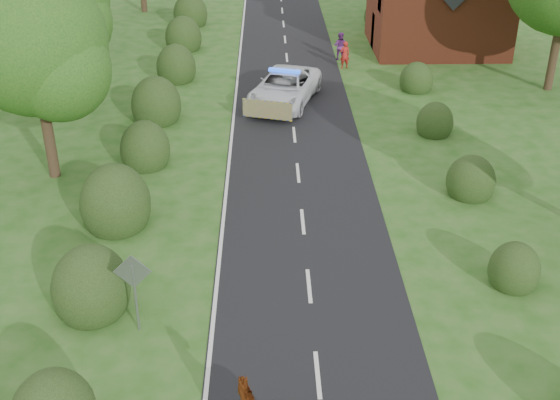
{
  "coord_description": "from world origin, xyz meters",
  "views": [
    {
      "loc": [
        -1.28,
        -14.01,
        12.9
      ],
      "look_at": [
        -0.84,
        7.31,
        1.3
      ],
      "focal_mm": 45.0,
      "sensor_mm": 36.0,
      "label": 1
    }
  ],
  "objects_px": {
    "road_sign": "(134,282)",
    "police_van": "(284,88)",
    "pedestrian_purple": "(340,46)",
    "pedestrian_red": "(345,55)"
  },
  "relations": [
    {
      "from": "road_sign",
      "to": "pedestrian_red",
      "type": "xyz_separation_m",
      "value": [
        8.32,
        23.88,
        -0.85
      ]
    },
    {
      "from": "pedestrian_purple",
      "to": "road_sign",
      "type": "bearing_deg",
      "value": 94.2
    },
    {
      "from": "road_sign",
      "to": "police_van",
      "type": "distance_m",
      "value": 18.79
    },
    {
      "from": "pedestrian_red",
      "to": "road_sign",
      "type": "bearing_deg",
      "value": 58.67
    },
    {
      "from": "road_sign",
      "to": "pedestrian_purple",
      "type": "bearing_deg",
      "value": 72.2
    },
    {
      "from": "police_van",
      "to": "pedestrian_purple",
      "type": "distance_m",
      "value": 8.18
    },
    {
      "from": "police_van",
      "to": "pedestrian_red",
      "type": "relative_size",
      "value": 4.04
    },
    {
      "from": "road_sign",
      "to": "pedestrian_red",
      "type": "height_order",
      "value": "road_sign"
    },
    {
      "from": "road_sign",
      "to": "pedestrian_purple",
      "type": "distance_m",
      "value": 26.85
    },
    {
      "from": "police_van",
      "to": "pedestrian_red",
      "type": "height_order",
      "value": "police_van"
    }
  ]
}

